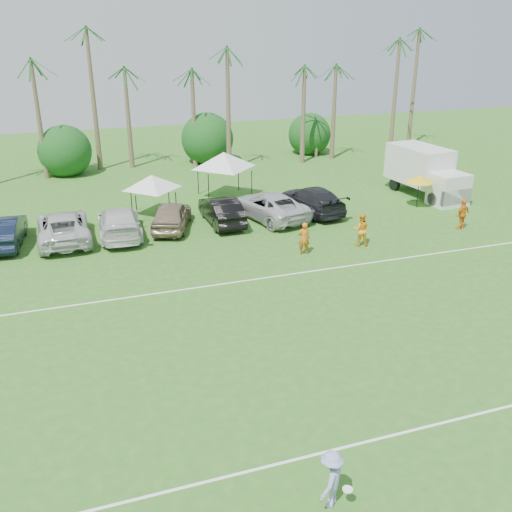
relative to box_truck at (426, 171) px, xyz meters
name	(u,v)px	position (x,y,z in m)	size (l,w,h in m)	color
ground	(363,502)	(-17.97, -23.78, -1.80)	(120.00, 120.00, 0.00)	#2F641E
field_lines	(260,348)	(-17.97, -15.78, -1.80)	(80.00, 12.10, 0.01)	white
palm_tree_3	(22,44)	(-25.97, 14.22, 8.26)	(2.40, 2.40, 11.90)	brown
palm_tree_4	(83,79)	(-21.97, 14.22, 5.68)	(2.40, 2.40, 8.90)	brown
palm_tree_5	(134,66)	(-17.97, 14.22, 6.55)	(2.40, 2.40, 9.90)	brown
palm_tree_6	(184,54)	(-13.97, 14.22, 7.41)	(2.40, 2.40, 10.90)	brown
palm_tree_7	(231,42)	(-9.97, 14.22, 8.26)	(2.40, 2.40, 11.90)	brown
palm_tree_8	(287,73)	(-4.97, 14.22, 5.68)	(2.40, 2.40, 8.90)	brown
palm_tree_9	(340,61)	(0.03, 14.22, 6.55)	(2.40, 2.40, 9.90)	brown
palm_tree_10	(391,50)	(5.03, 14.22, 7.41)	(2.40, 2.40, 10.90)	brown
palm_tree_11	(430,40)	(9.03, 14.22, 8.26)	(2.40, 2.40, 11.90)	brown
bush_tree_1	(65,151)	(-23.97, 15.22, -0.01)	(4.00, 4.00, 4.00)	brown
bush_tree_2	(208,142)	(-11.97, 15.22, -0.01)	(4.00, 4.00, 4.00)	brown
bush_tree_3	(312,135)	(-1.97, 15.22, -0.01)	(4.00, 4.00, 4.00)	brown
sideline_player_a	(304,238)	(-12.60, -7.50, -0.91)	(0.65, 0.43, 1.78)	#CB6316
sideline_player_b	(361,229)	(-9.12, -7.35, -0.87)	(0.91, 0.71, 1.87)	orange
sideline_player_c	(463,214)	(-2.02, -6.85, -0.88)	(1.08, 0.45, 1.84)	orange
box_truck	(426,171)	(0.00, 0.00, 0.00)	(3.03, 6.73, 3.37)	silver
canopy_tent_left	(151,175)	(-19.07, 1.71, 0.86)	(3.84, 3.84, 3.11)	black
canopy_tent_right	(224,152)	(-13.66, 4.13, 1.44)	(4.68, 4.68, 3.79)	black
market_umbrella	(420,179)	(-2.07, -2.27, 0.14)	(1.95, 1.95, 2.17)	black
frisbee_player	(331,479)	(-18.80, -23.54, -0.98)	(1.19, 1.16, 1.64)	#9194CE
parked_car_1	(4,231)	(-27.76, -0.95, -0.97)	(1.77, 5.08, 1.68)	black
parked_car_2	(63,227)	(-24.66, -1.22, -0.97)	(2.78, 6.03, 1.68)	silver
parked_car_3	(119,222)	(-21.57, -1.40, -0.97)	(2.35, 5.77, 1.68)	silver
parked_car_4	(171,215)	(-18.47, -1.16, -0.97)	(1.98, 4.92, 1.68)	#89755E
parked_car_5	(222,210)	(-15.38, -1.21, -0.97)	(1.77, 5.08, 1.68)	black
parked_car_6	(269,206)	(-12.28, -1.26, -0.97)	(2.78, 6.03, 1.68)	#BCBEC0
parked_car_7	(312,200)	(-9.18, -0.91, -0.97)	(2.35, 5.77, 1.68)	black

